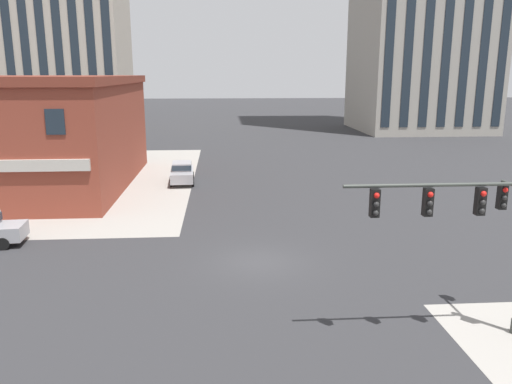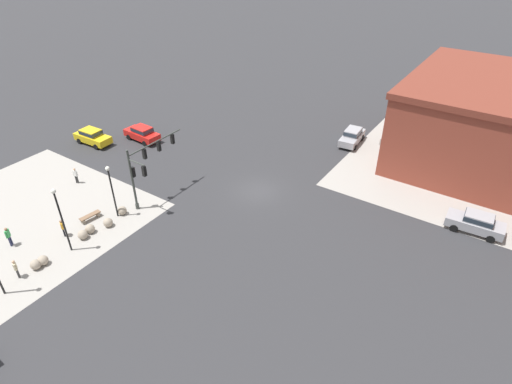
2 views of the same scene
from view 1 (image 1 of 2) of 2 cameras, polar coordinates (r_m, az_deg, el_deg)
The scene contains 5 objects.
ground_plane at distance 24.03m, azimuth 0.24°, elevation -7.87°, with size 320.00×320.00×0.00m, color #2D2D30.
sidewalk_far_corner at distance 46.96m, azimuth -26.90°, elevation 1.17°, with size 32.00×32.00×0.02m, color gray.
traffic_signal_main at distance 18.10m, azimuth 24.22°, elevation -3.39°, with size 6.33×2.09×5.80m.
car_cross_eastbound at distance 41.18m, azimuth -8.35°, elevation 2.27°, with size 2.07×4.49×1.68m.
storefront_block_near_corner at distance 43.66m, azimuth -26.38°, elevation 6.08°, with size 18.75×20.07×8.47m.
Camera 1 is at (-1.66, -22.35, 8.66)m, focal length 35.44 mm.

